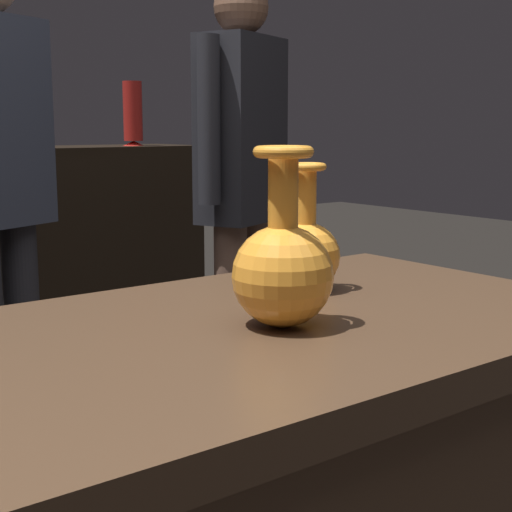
{
  "coord_description": "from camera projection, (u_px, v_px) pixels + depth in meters",
  "views": [
    {
      "loc": [
        -0.6,
        -0.84,
        1.08
      ],
      "look_at": [
        0.03,
        -0.02,
        0.9
      ],
      "focal_mm": 53.4,
      "sensor_mm": 36.0,
      "label": 1
    }
  ],
  "objects": [
    {
      "name": "shelf_vase_far_right",
      "position": [
        133.0,
        114.0,
        3.32
      ],
      "size": [
        0.09,
        0.09,
        0.28
      ],
      "color": "red",
      "rests_on": "back_display_shelf"
    },
    {
      "name": "visitor_near_right",
      "position": [
        242.0,
        179.0,
        2.53
      ],
      "size": [
        0.44,
        0.29,
        1.54
      ],
      "rotation": [
        0.0,
        0.0,
        3.55
      ],
      "color": "brown",
      "rests_on": "ground_plane"
    },
    {
      "name": "vase_tall_behind",
      "position": [
        306.0,
        250.0,
        1.29
      ],
      "size": [
        0.12,
        0.12,
        0.22
      ],
      "color": "orange",
      "rests_on": "display_plinth"
    },
    {
      "name": "shelf_vase_right",
      "position": [
        16.0,
        119.0,
        3.01
      ],
      "size": [
        0.13,
        0.13,
        0.21
      ],
      "color": "#E55B1E",
      "rests_on": "back_display_shelf"
    },
    {
      "name": "vase_centerpiece",
      "position": [
        283.0,
        267.0,
        1.05
      ],
      "size": [
        0.14,
        0.14,
        0.25
      ],
      "color": "orange",
      "rests_on": "display_plinth"
    }
  ]
}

